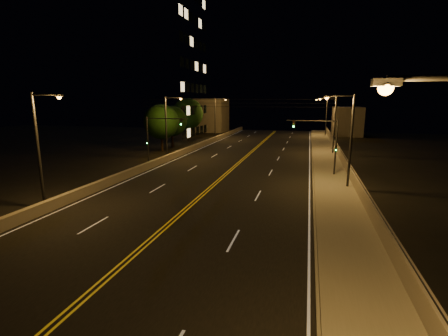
% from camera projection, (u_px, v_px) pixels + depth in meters
% --- Properties ---
extents(road, '(18.00, 120.00, 0.02)m').
position_uv_depth(road, '(208.00, 190.00, 28.22)').
color(road, black).
rests_on(road, ground).
extents(sidewalk, '(3.60, 120.00, 0.30)m').
position_uv_depth(sidewalk, '(338.00, 198.00, 25.52)').
color(sidewalk, gray).
rests_on(sidewalk, ground).
extents(curb, '(0.14, 120.00, 0.15)m').
position_uv_depth(curb, '(314.00, 197.00, 26.00)').
color(curb, gray).
rests_on(curb, ground).
extents(parapet_wall, '(0.30, 120.00, 1.00)m').
position_uv_depth(parapet_wall, '(361.00, 191.00, 24.98)').
color(parapet_wall, gray).
rests_on(parapet_wall, sidewalk).
extents(jersey_barrier, '(0.45, 120.00, 0.81)m').
position_uv_depth(jersey_barrier, '(114.00, 180.00, 30.41)').
color(jersey_barrier, gray).
rests_on(jersey_barrier, ground).
extents(distant_building_right, '(6.00, 10.00, 6.28)m').
position_uv_depth(distant_building_right, '(347.00, 121.00, 73.02)').
color(distant_building_right, gray).
rests_on(distant_building_right, ground).
extents(distant_building_left, '(8.00, 8.00, 8.13)m').
position_uv_depth(distant_building_left, '(210.00, 115.00, 81.65)').
color(distant_building_left, gray).
rests_on(distant_building_left, ground).
extents(parapet_rail, '(0.06, 120.00, 0.06)m').
position_uv_depth(parapet_rail, '(362.00, 185.00, 24.88)').
color(parapet_rail, black).
rests_on(parapet_rail, parapet_wall).
extents(lane_markings, '(17.32, 116.00, 0.00)m').
position_uv_depth(lane_markings, '(207.00, 190.00, 28.15)').
color(lane_markings, silver).
rests_on(lane_markings, road).
extents(streetlight_1, '(2.55, 0.28, 8.21)m').
position_uv_depth(streetlight_1, '(348.00, 135.00, 27.57)').
color(streetlight_1, '#2D2D33').
rests_on(streetlight_1, ground).
extents(streetlight_2, '(2.55, 0.28, 8.21)m').
position_uv_depth(streetlight_2, '(333.00, 121.00, 45.99)').
color(streetlight_2, '#2D2D33').
rests_on(streetlight_2, ground).
extents(streetlight_3, '(2.55, 0.28, 8.21)m').
position_uv_depth(streetlight_3, '(325.00, 114.00, 69.45)').
color(streetlight_3, '#2D2D33').
rests_on(streetlight_3, ground).
extents(streetlight_4, '(2.55, 0.28, 8.21)m').
position_uv_depth(streetlight_4, '(41.00, 142.00, 22.73)').
color(streetlight_4, '#2D2D33').
rests_on(streetlight_4, ground).
extents(streetlight_5, '(2.55, 0.28, 8.21)m').
position_uv_depth(streetlight_5, '(168.00, 123.00, 43.07)').
color(streetlight_5, '#2D2D33').
rests_on(streetlight_5, ground).
extents(streetlight_6, '(2.55, 0.28, 8.21)m').
position_uv_depth(streetlight_6, '(216.00, 115.00, 65.32)').
color(streetlight_6, '#2D2D33').
rests_on(streetlight_6, ground).
extents(traffic_signal_right, '(5.11, 0.31, 5.88)m').
position_uv_depth(traffic_signal_right, '(326.00, 140.00, 32.65)').
color(traffic_signal_right, '#2D2D33').
rests_on(traffic_signal_right, ground).
extents(traffic_signal_left, '(5.11, 0.31, 5.88)m').
position_uv_depth(traffic_signal_left, '(156.00, 135.00, 37.28)').
color(traffic_signal_left, '#2D2D33').
rests_on(traffic_signal_left, ground).
extents(overhead_wires, '(22.00, 0.03, 0.83)m').
position_uv_depth(overhead_wires, '(233.00, 103.00, 35.71)').
color(overhead_wires, black).
extents(building_tower, '(24.00, 15.00, 32.95)m').
position_uv_depth(building_tower, '(134.00, 56.00, 61.43)').
color(building_tower, gray).
rests_on(building_tower, ground).
extents(tree_0, '(5.30, 5.30, 7.19)m').
position_uv_depth(tree_0, '(161.00, 122.00, 49.12)').
color(tree_0, black).
rests_on(tree_0, ground).
extents(tree_1, '(5.06, 5.06, 6.86)m').
position_uv_depth(tree_1, '(172.00, 121.00, 54.02)').
color(tree_1, black).
rests_on(tree_1, ground).
extents(tree_2, '(6.04, 6.04, 8.19)m').
position_uv_depth(tree_2, '(188.00, 114.00, 63.33)').
color(tree_2, black).
rests_on(tree_2, ground).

